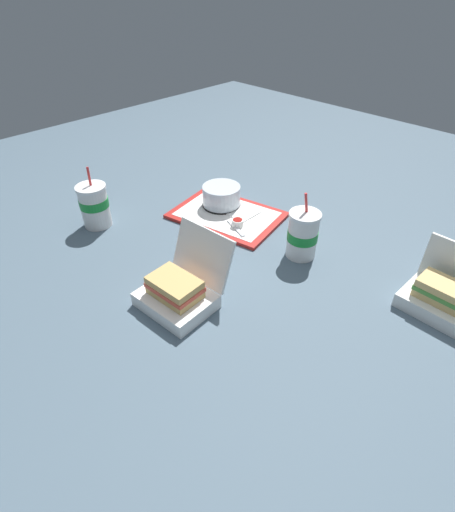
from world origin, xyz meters
name	(u,v)px	position (x,y,z in m)	size (l,w,h in m)	color
ground_plane	(245,268)	(0.00, 0.00, 0.00)	(3.20, 3.20, 0.00)	#4C6070
food_tray	(227,215)	(0.25, -0.17, 0.01)	(0.42, 0.33, 0.01)	red
cake_container	(221,196)	(0.30, -0.20, 0.05)	(0.14, 0.14, 0.08)	black
ketchup_cup	(237,222)	(0.17, -0.14, 0.03)	(0.04, 0.04, 0.02)	white
napkin_stack	(242,212)	(0.22, -0.21, 0.02)	(0.10, 0.10, 0.00)	white
plastic_fork	(236,228)	(0.16, -0.12, 0.02)	(0.11, 0.01, 0.01)	white
clamshell_sandwich_front	(443,297)	(-0.48, -0.23, 0.04)	(0.19, 0.15, 0.17)	white
clamshell_sandwich_center	(179,291)	(0.02, 0.23, 0.04)	(0.20, 0.22, 0.18)	white
soda_cup_corner	(94,205)	(0.53, 0.18, 0.08)	(0.10, 0.10, 0.21)	white
soda_cup_center	(303,235)	(-0.07, -0.17, 0.08)	(0.10, 0.10, 0.21)	white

